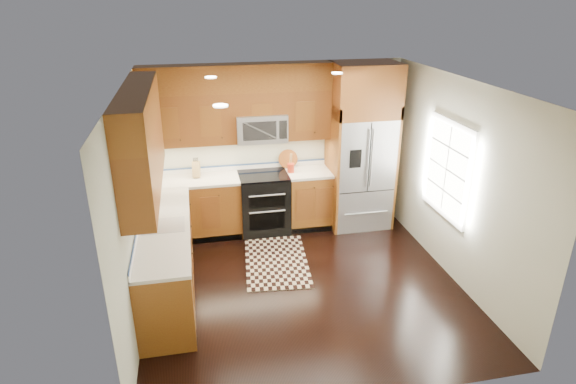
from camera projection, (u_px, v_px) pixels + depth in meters
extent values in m
plane|color=black|center=(303.00, 285.00, 6.31)|extent=(4.00, 4.00, 0.00)
cube|color=beige|center=(275.00, 145.00, 7.61)|extent=(4.00, 0.02, 2.60)
cube|color=beige|center=(133.00, 207.00, 5.43)|extent=(0.02, 4.00, 2.60)
cube|color=beige|center=(456.00, 181.00, 6.17)|extent=(0.02, 4.00, 2.60)
cube|color=white|center=(448.00, 169.00, 6.31)|extent=(0.04, 1.10, 1.30)
cube|color=white|center=(447.00, 169.00, 6.31)|extent=(0.02, 0.95, 1.15)
cube|color=brown|center=(196.00, 209.00, 7.42)|extent=(1.37, 0.60, 0.90)
cube|color=brown|center=(309.00, 199.00, 7.76)|extent=(0.72, 0.60, 0.90)
cube|color=brown|center=(168.00, 261.00, 6.00)|extent=(0.60, 2.40, 0.90)
cube|color=silver|center=(242.00, 177.00, 7.38)|extent=(2.85, 0.62, 0.04)
cube|color=silver|center=(164.00, 227.00, 5.82)|extent=(0.62, 2.40, 0.04)
cube|color=brown|center=(239.00, 117.00, 7.15)|extent=(2.85, 0.33, 0.75)
cube|color=brown|center=(144.00, 157.00, 5.44)|extent=(0.33, 2.40, 0.75)
cube|color=brown|center=(237.00, 78.00, 6.93)|extent=(2.85, 0.33, 0.40)
cube|color=brown|center=(137.00, 107.00, 5.22)|extent=(0.33, 2.40, 0.40)
cube|color=black|center=(264.00, 203.00, 7.59)|extent=(0.76, 0.64, 0.92)
cube|color=black|center=(263.00, 175.00, 7.41)|extent=(0.76, 0.60, 0.02)
cube|color=black|center=(267.00, 202.00, 7.24)|extent=(0.55, 0.01, 0.18)
cube|color=black|center=(267.00, 221.00, 7.37)|extent=(0.55, 0.01, 0.28)
cylinder|color=#B2B2B7|center=(267.00, 195.00, 7.18)|extent=(0.55, 0.02, 0.02)
cylinder|color=#B2B2B7|center=(267.00, 212.00, 7.28)|extent=(0.55, 0.02, 0.02)
cube|color=#B2B2B7|center=(261.00, 127.00, 7.24)|extent=(0.76, 0.40, 0.42)
cube|color=black|center=(260.00, 131.00, 7.06)|extent=(0.50, 0.01, 0.28)
cube|color=#B2B2B7|center=(360.00, 171.00, 7.67)|extent=(0.90, 0.74, 1.80)
cube|color=black|center=(369.00, 158.00, 7.20)|extent=(0.01, 0.01, 1.08)
cube|color=black|center=(355.00, 159.00, 7.16)|extent=(0.18, 0.01, 0.28)
cube|color=brown|center=(332.00, 167.00, 7.55)|extent=(0.04, 0.74, 2.00)
cube|color=brown|center=(388.00, 163.00, 7.72)|extent=(0.04, 0.74, 2.00)
cube|color=brown|center=(365.00, 90.00, 7.17)|extent=(0.98, 0.74, 0.80)
cube|color=#B2B2B7|center=(163.00, 225.00, 5.80)|extent=(0.50, 0.42, 0.02)
cylinder|color=#B2B2B7|center=(146.00, 209.00, 5.92)|extent=(0.02, 0.02, 0.28)
torus|color=#B2B2B7|center=(145.00, 201.00, 5.79)|extent=(0.18, 0.02, 0.18)
cube|color=black|center=(276.00, 261.00, 6.84)|extent=(1.01, 1.52, 0.01)
cube|color=#A88751|center=(196.00, 169.00, 7.30)|extent=(0.13, 0.16, 0.24)
cylinder|color=#AB2B15|center=(291.00, 168.00, 7.49)|extent=(0.11, 0.11, 0.14)
cylinder|color=brown|center=(288.00, 167.00, 7.71)|extent=(0.35, 0.35, 0.02)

